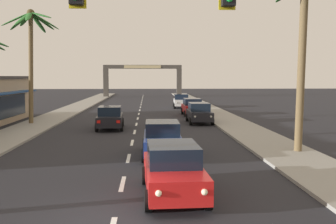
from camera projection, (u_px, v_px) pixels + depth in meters
name	position (u px, v px, depth m)	size (l,w,h in m)	color
ground_plane	(114.00, 223.00, 10.26)	(220.00, 220.00, 0.00)	#232328
sidewalk_right	(235.00, 124.00, 30.55)	(3.20, 110.00, 0.14)	gray
sidewalk_left	(34.00, 126.00, 29.73)	(3.20, 110.00, 0.14)	gray
lane_markings	(142.00, 126.00, 30.21)	(4.28, 88.91, 0.01)	silver
traffic_signal_mast	(237.00, 16.00, 9.44)	(11.22, 0.40, 7.59)	#2D2D33
sedan_lead_at_stop_bar	(173.00, 170.00, 12.53)	(2.08, 4.50, 1.68)	red
sedan_third_in_queue	(162.00, 139.00, 18.77)	(1.97, 4.46, 1.68)	navy
sedan_oncoming_far	(110.00, 117.00, 28.41)	(2.09, 4.51, 1.68)	black
sedan_parked_nearest_kerb	(192.00, 107.00, 38.24)	(2.00, 4.47, 1.68)	red
sedan_parked_mid_kerb	(181.00, 101.00, 47.78)	(2.05, 4.49, 1.68)	silver
sedan_parked_far_kerb	(199.00, 113.00, 31.99)	(1.95, 4.45, 1.68)	black
palm_left_third	(31.00, 41.00, 30.38)	(4.23, 4.37, 9.10)	brown
palm_right_second	(303.00, 33.00, 18.88)	(3.94, 3.83, 8.85)	brown
town_gateway_arch	(143.00, 76.00, 72.35)	(14.61, 0.90, 5.98)	#423D38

